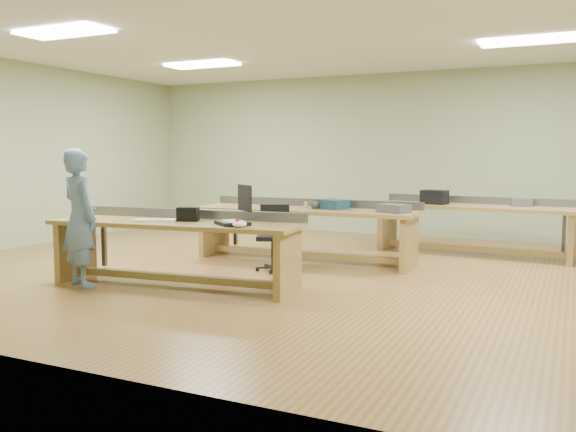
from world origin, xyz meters
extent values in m
plane|color=olive|center=(0.00, 0.00, 0.00)|extent=(10.00, 10.00, 0.00)
plane|color=silver|center=(0.00, 0.00, 3.00)|extent=(10.00, 10.00, 0.00)
cube|color=gray|center=(0.00, 4.00, 1.50)|extent=(10.00, 0.04, 3.00)
cube|color=gray|center=(0.00, -4.00, 1.50)|extent=(10.00, 0.04, 3.00)
cube|color=gray|center=(-5.00, 0.00, 1.50)|extent=(0.04, 8.00, 3.00)
cube|color=white|center=(-2.50, -1.50, 2.97)|extent=(1.20, 0.50, 0.03)
cube|color=white|center=(-2.50, 1.50, 2.97)|extent=(1.20, 0.50, 0.03)
cube|color=white|center=(2.50, 1.50, 2.97)|extent=(1.20, 0.50, 0.03)
cube|color=olive|center=(-0.98, -1.44, 0.72)|extent=(3.02, 1.07, 0.05)
cube|color=olive|center=(-2.36, -1.58, 0.35)|extent=(0.15, 0.69, 0.70)
cube|color=olive|center=(0.39, -1.31, 0.35)|extent=(0.15, 0.69, 0.70)
cube|color=olive|center=(-0.98, -1.44, 0.10)|extent=(2.65, 0.35, 0.08)
cube|color=#52555A|center=(-1.02, -1.09, 0.81)|extent=(2.95, 0.36, 0.11)
cube|color=olive|center=(-0.30, 0.70, 0.72)|extent=(3.19, 0.89, 0.05)
cube|color=olive|center=(-1.79, 0.68, 0.35)|extent=(0.09, 0.75, 0.70)
cube|color=olive|center=(1.20, 0.72, 0.35)|extent=(0.09, 0.75, 0.70)
cube|color=olive|center=(-0.30, 0.70, 0.10)|extent=(2.89, 0.13, 0.08)
cube|color=#52555A|center=(-0.30, 1.08, 0.81)|extent=(3.19, 0.12, 0.11)
cube|color=olive|center=(1.78, 2.26, 0.72)|extent=(2.98, 1.02, 0.05)
cube|color=olive|center=(0.42, 2.37, 0.35)|extent=(0.14, 0.68, 0.70)
cube|color=olive|center=(3.14, 2.15, 0.35)|extent=(0.14, 0.68, 0.70)
cube|color=olive|center=(1.78, 2.26, 0.10)|extent=(2.62, 0.32, 0.08)
cube|color=#52555A|center=(1.81, 2.61, 0.81)|extent=(2.92, 0.32, 0.11)
imported|color=#698EAC|center=(-1.96, -1.89, 0.79)|extent=(0.67, 0.56, 1.58)
cube|color=black|center=(-0.22, -1.44, 0.77)|extent=(0.47, 0.46, 0.04)
cube|color=black|center=(-0.13, -1.33, 1.04)|extent=(0.30, 0.24, 0.29)
cube|color=white|center=(-1.17, -1.55, 0.76)|extent=(0.48, 0.33, 0.03)
ellipsoid|color=white|center=(-0.03, -1.62, 0.79)|extent=(0.16, 0.18, 0.07)
cube|color=black|center=(-0.87, -1.34, 0.83)|extent=(0.27, 0.22, 0.16)
cylinder|color=black|center=(-0.37, -0.14, 0.21)|extent=(0.06, 0.06, 0.42)
cube|color=black|center=(-0.37, -0.14, 0.44)|extent=(0.52, 0.52, 0.06)
cube|color=black|center=(-0.44, 0.04, 0.67)|extent=(0.38, 0.18, 0.36)
cylinder|color=black|center=(-0.37, -0.14, 0.03)|extent=(0.59, 0.59, 0.06)
cube|color=#122F3B|center=(0.09, 0.81, 0.82)|extent=(0.46, 0.40, 0.13)
cube|color=#3C3C3F|center=(0.99, 0.66, 0.80)|extent=(0.47, 0.39, 0.11)
imported|color=#3C3C3F|center=(-0.16, 0.74, 0.80)|extent=(0.15, 0.15, 0.11)
cylinder|color=silver|center=(-0.24, 0.61, 0.80)|extent=(0.07, 0.07, 0.11)
cube|color=black|center=(1.20, 2.22, 0.86)|extent=(0.41, 0.32, 0.21)
cube|color=#3C3C3F|center=(2.43, 2.38, 0.81)|extent=(0.33, 0.27, 0.12)
camera|label=1|loc=(3.13, -7.12, 1.52)|focal=38.00mm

